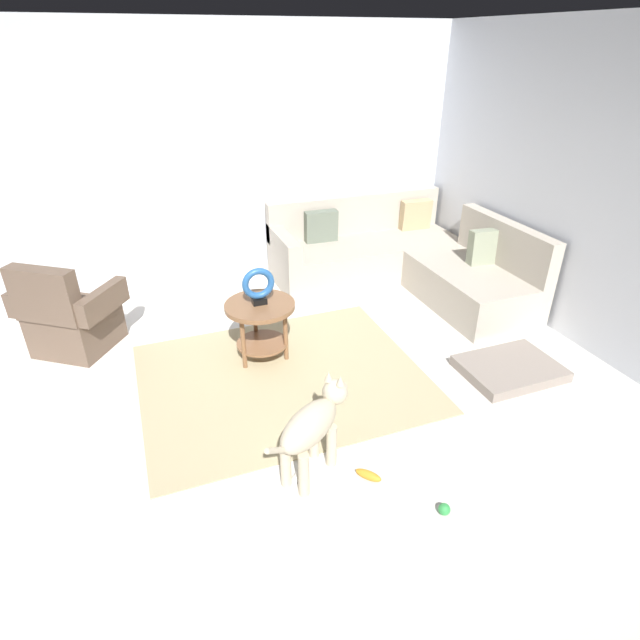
{
  "coord_description": "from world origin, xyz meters",
  "views": [
    {
      "loc": [
        -0.81,
        -2.7,
        2.5
      ],
      "look_at": [
        0.45,
        0.6,
        0.55
      ],
      "focal_mm": 28.61,
      "sensor_mm": 36.0,
      "label": 1
    }
  ],
  "objects_px": {
    "sectional_couch": "(402,260)",
    "dog_toy_ball": "(444,509)",
    "dog_bed_mat": "(510,369)",
    "side_table": "(260,316)",
    "dog_toy_rope": "(300,473)",
    "torus_sculpture": "(258,285)",
    "dog": "(313,425)",
    "dog_toy_bone": "(368,475)",
    "armchair": "(70,318)"
  },
  "relations": [
    {
      "from": "sectional_couch",
      "to": "dog_toy_ball",
      "type": "height_order",
      "value": "sectional_couch"
    },
    {
      "from": "dog_bed_mat",
      "to": "dog_toy_ball",
      "type": "distance_m",
      "value": 1.71
    },
    {
      "from": "side_table",
      "to": "dog_toy_rope",
      "type": "relative_size",
      "value": 3.96
    },
    {
      "from": "torus_sculpture",
      "to": "dog",
      "type": "xyz_separation_m",
      "value": [
        -0.05,
        -1.43,
        -0.33
      ]
    },
    {
      "from": "torus_sculpture",
      "to": "dog",
      "type": "relative_size",
      "value": 0.45
    },
    {
      "from": "torus_sculpture",
      "to": "dog",
      "type": "height_order",
      "value": "torus_sculpture"
    },
    {
      "from": "torus_sculpture",
      "to": "dog_toy_ball",
      "type": "relative_size",
      "value": 4.47
    },
    {
      "from": "dog_toy_bone",
      "to": "side_table",
      "type": "bearing_deg",
      "value": 98.97
    },
    {
      "from": "dog_bed_mat",
      "to": "sectional_couch",
      "type": "bearing_deg",
      "value": 89.64
    },
    {
      "from": "side_table",
      "to": "dog_bed_mat",
      "type": "relative_size",
      "value": 0.75
    },
    {
      "from": "torus_sculpture",
      "to": "dog_toy_rope",
      "type": "distance_m",
      "value": 1.62
    },
    {
      "from": "dog_bed_mat",
      "to": "dog_toy_ball",
      "type": "relative_size",
      "value": 10.97
    },
    {
      "from": "dog_toy_bone",
      "to": "armchair",
      "type": "bearing_deg",
      "value": 127.21
    },
    {
      "from": "dog_toy_ball",
      "to": "dog_toy_bone",
      "type": "xyz_separation_m",
      "value": [
        -0.3,
        0.41,
        -0.01
      ]
    },
    {
      "from": "side_table",
      "to": "dog_bed_mat",
      "type": "distance_m",
      "value": 2.17
    },
    {
      "from": "side_table",
      "to": "armchair",
      "type": "bearing_deg",
      "value": 154.24
    },
    {
      "from": "torus_sculpture",
      "to": "dog_toy_ball",
      "type": "distance_m",
      "value": 2.23
    },
    {
      "from": "dog_toy_ball",
      "to": "dog_toy_rope",
      "type": "height_order",
      "value": "dog_toy_ball"
    },
    {
      "from": "dog",
      "to": "dog_toy_bone",
      "type": "distance_m",
      "value": 0.51
    },
    {
      "from": "dog_toy_rope",
      "to": "dog_toy_ball",
      "type": "bearing_deg",
      "value": -39.65
    },
    {
      "from": "sectional_couch",
      "to": "dog_toy_rope",
      "type": "distance_m",
      "value": 3.18
    },
    {
      "from": "sectional_couch",
      "to": "torus_sculpture",
      "type": "xyz_separation_m",
      "value": [
        -1.91,
        -0.95,
        0.42
      ]
    },
    {
      "from": "torus_sculpture",
      "to": "dog_toy_rope",
      "type": "xyz_separation_m",
      "value": [
        -0.15,
        -1.46,
        -0.69
      ]
    },
    {
      "from": "side_table",
      "to": "dog_toy_bone",
      "type": "xyz_separation_m",
      "value": [
        0.26,
        -1.64,
        -0.39
      ]
    },
    {
      "from": "side_table",
      "to": "dog_toy_bone",
      "type": "relative_size",
      "value": 3.33
    },
    {
      "from": "armchair",
      "to": "dog_toy_ball",
      "type": "distance_m",
      "value": 3.52
    },
    {
      "from": "sectional_couch",
      "to": "side_table",
      "type": "distance_m",
      "value": 2.14
    },
    {
      "from": "torus_sculpture",
      "to": "dog",
      "type": "distance_m",
      "value": 1.47
    },
    {
      "from": "side_table",
      "to": "dog_bed_mat",
      "type": "xyz_separation_m",
      "value": [
        1.9,
        -0.99,
        -0.37
      ]
    },
    {
      "from": "dog_toy_ball",
      "to": "dog_toy_rope",
      "type": "xyz_separation_m",
      "value": [
        -0.71,
        0.59,
        -0.01
      ]
    },
    {
      "from": "dog_toy_ball",
      "to": "armchair",
      "type": "bearing_deg",
      "value": 127.07
    },
    {
      "from": "dog",
      "to": "dog_toy_ball",
      "type": "bearing_deg",
      "value": 9.55
    },
    {
      "from": "dog_bed_mat",
      "to": "dog_toy_rope",
      "type": "xyz_separation_m",
      "value": [
        -2.05,
        -0.48,
        -0.02
      ]
    },
    {
      "from": "dog_toy_bone",
      "to": "sectional_couch",
      "type": "bearing_deg",
      "value": 57.42
    },
    {
      "from": "sectional_couch",
      "to": "dog",
      "type": "bearing_deg",
      "value": -129.44
    },
    {
      "from": "side_table",
      "to": "torus_sculpture",
      "type": "bearing_deg",
      "value": -90.0
    },
    {
      "from": "dog",
      "to": "dog_toy_ball",
      "type": "distance_m",
      "value": 0.93
    },
    {
      "from": "dog",
      "to": "dog_toy_ball",
      "type": "xyz_separation_m",
      "value": [
        0.61,
        -0.62,
        -0.34
      ]
    },
    {
      "from": "dog_toy_rope",
      "to": "sectional_couch",
      "type": "bearing_deg",
      "value": 49.48
    },
    {
      "from": "dog",
      "to": "armchair",
      "type": "bearing_deg",
      "value": 179.47
    },
    {
      "from": "side_table",
      "to": "torus_sculpture",
      "type": "height_order",
      "value": "torus_sculpture"
    },
    {
      "from": "dog_bed_mat",
      "to": "dog_toy_ball",
      "type": "height_order",
      "value": "dog_bed_mat"
    },
    {
      "from": "dog",
      "to": "torus_sculpture",
      "type": "bearing_deg",
      "value": 142.95
    },
    {
      "from": "dog_bed_mat",
      "to": "dog_toy_bone",
      "type": "xyz_separation_m",
      "value": [
        -1.64,
        -0.65,
        -0.01
      ]
    },
    {
      "from": "dog",
      "to": "dog_toy_ball",
      "type": "relative_size",
      "value": 9.92
    },
    {
      "from": "sectional_couch",
      "to": "armchair",
      "type": "distance_m",
      "value": 3.47
    },
    {
      "from": "dog_toy_rope",
      "to": "dog_bed_mat",
      "type": "bearing_deg",
      "value": 13.1
    },
    {
      "from": "dog_toy_bone",
      "to": "torus_sculpture",
      "type": "bearing_deg",
      "value": 98.97
    },
    {
      "from": "dog",
      "to": "dog_toy_rope",
      "type": "xyz_separation_m",
      "value": [
        -0.1,
        -0.03,
        -0.35
      ]
    },
    {
      "from": "dog_bed_mat",
      "to": "dog_toy_bone",
      "type": "distance_m",
      "value": 1.77
    }
  ]
}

